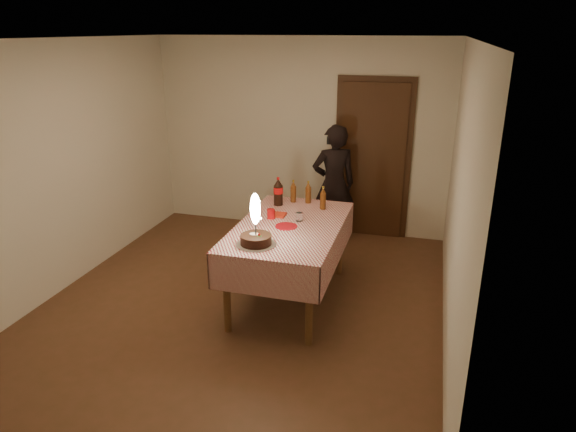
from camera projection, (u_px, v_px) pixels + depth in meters
The scene contains 13 objects.
ground at pixel (245, 300), 5.38m from camera, with size 4.00×4.50×0.01m, color brown.
room_shell at pixel (246, 144), 4.87m from camera, with size 4.04×4.54×2.62m.
dining_table at pixel (289, 235), 5.16m from camera, with size 1.02×1.72×0.84m.
birthday_cake at pixel (256, 233), 4.62m from camera, with size 0.36×0.36×0.49m.
red_plate at pixel (286, 226), 5.08m from camera, with size 0.22×0.22×0.01m, color #AF0C15.
red_cup at pixel (271, 214), 5.28m from camera, with size 0.08×0.08×0.10m, color #B80C0F.
clear_cup at pixel (299, 217), 5.21m from camera, with size 0.07×0.07×0.09m, color white.
napkin_stack at pixel (278, 215), 5.37m from camera, with size 0.15×0.15×0.02m, color red.
cola_bottle at pixel (278, 192), 5.65m from camera, with size 0.10×0.10×0.32m.
amber_bottle_left at pixel (293, 192), 5.77m from camera, with size 0.06×0.06×0.25m.
amber_bottle_right at pixel (323, 199), 5.53m from camera, with size 0.06×0.06×0.25m.
amber_bottle_mid at pixel (308, 193), 5.73m from camera, with size 0.06×0.06×0.25m.
photographer at pixel (334, 184), 6.64m from camera, with size 0.68×0.58×1.57m.
Camera 1 is at (1.73, -4.44, 2.69)m, focal length 32.00 mm.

